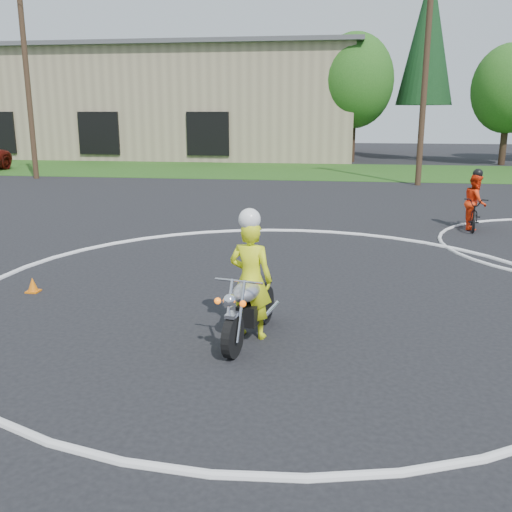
# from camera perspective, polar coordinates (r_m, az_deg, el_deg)

# --- Properties ---
(ground) EXTENTS (120.00, 120.00, 0.00)m
(ground) POSITION_cam_1_polar(r_m,az_deg,el_deg) (8.63, -0.11, -9.66)
(ground) COLOR black
(ground) RESTS_ON ground
(grass_strip) EXTENTS (120.00, 10.00, 0.02)m
(grass_strip) POSITION_cam_1_polar(r_m,az_deg,el_deg) (35.00, 6.39, 8.43)
(grass_strip) COLOR #1E4714
(grass_strip) RESTS_ON ground
(course_markings) EXTENTS (19.05, 19.05, 0.12)m
(course_markings) POSITION_cam_1_polar(r_m,az_deg,el_deg) (12.69, 12.55, -2.07)
(course_markings) COLOR silver
(course_markings) RESTS_ON ground
(primary_motorcycle) EXTENTS (0.84, 2.12, 1.12)m
(primary_motorcycle) POSITION_cam_1_polar(r_m,az_deg,el_deg) (8.91, -0.68, -5.10)
(primary_motorcycle) COLOR black
(primary_motorcycle) RESTS_ON ground
(rider_primary_grp) EXTENTS (0.76, 0.57, 2.08)m
(rider_primary_grp) POSITION_cam_1_polar(r_m,az_deg,el_deg) (8.90, -0.53, -2.02)
(rider_primary_grp) COLOR yellow
(rider_primary_grp) RESTS_ON ground
(rider_second_grp) EXTENTS (1.00, 2.01, 1.85)m
(rider_second_grp) POSITION_cam_1_polar(r_m,az_deg,el_deg) (18.62, 21.02, 4.50)
(rider_second_grp) COLOR black
(rider_second_grp) RESTS_ON ground
(warehouse) EXTENTS (41.00, 17.00, 8.30)m
(warehouse) POSITION_cam_1_polar(r_m,az_deg,el_deg) (51.50, -14.06, 14.57)
(warehouse) COLOR tan
(warehouse) RESTS_ON ground
(utility_poles) EXTENTS (41.60, 1.12, 10.00)m
(utility_poles) POSITION_cam_1_polar(r_m,az_deg,el_deg) (29.11, 16.57, 17.02)
(utility_poles) COLOR #473321
(utility_poles) RESTS_ON ground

